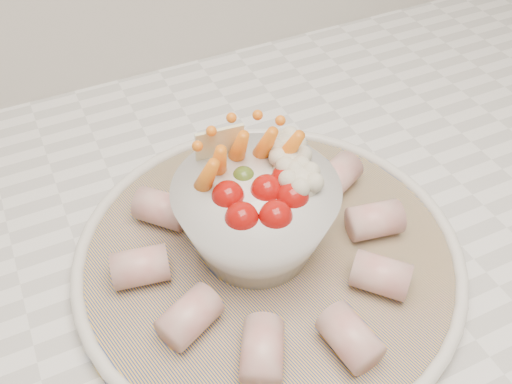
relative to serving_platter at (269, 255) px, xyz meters
name	(u,v)px	position (x,y,z in m)	size (l,w,h in m)	color
serving_platter	(269,255)	(0.00, 0.00, 0.00)	(0.44, 0.44, 0.02)	navy
veggie_bowl	(257,211)	(-0.01, 0.01, 0.05)	(0.15, 0.15, 0.12)	silver
cured_meat_rolls	(268,241)	(0.00, 0.00, 0.02)	(0.27, 0.27, 0.03)	#BA5655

